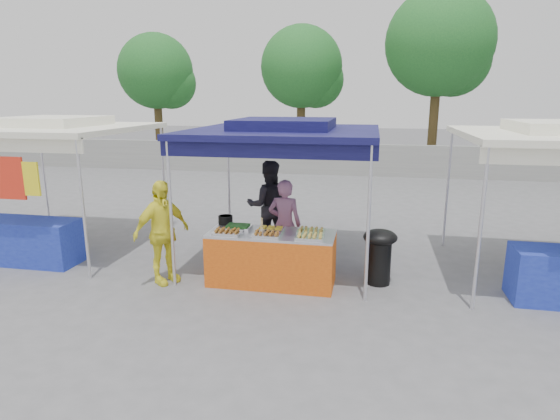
% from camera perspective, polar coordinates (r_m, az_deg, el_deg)
% --- Properties ---
extents(ground_plane, '(80.00, 80.00, 0.00)m').
position_cam_1_polar(ground_plane, '(7.77, -0.87, -8.58)').
color(ground_plane, slate).
extents(back_wall, '(40.00, 0.25, 1.20)m').
position_cam_1_polar(back_wall, '(18.25, 6.37, 6.16)').
color(back_wall, gray).
rests_on(back_wall, ground_plane).
extents(main_canopy, '(3.20, 3.20, 2.57)m').
position_cam_1_polar(main_canopy, '(8.16, 0.51, 9.65)').
color(main_canopy, silver).
rests_on(main_canopy, ground_plane).
extents(neighbor_stall_left, '(3.20, 3.20, 2.57)m').
position_cam_1_polar(neighbor_stall_left, '(9.78, -26.93, 4.30)').
color(neighbor_stall_left, silver).
rests_on(neighbor_stall_left, ground_plane).
extents(tree_0, '(3.42, 3.34, 5.74)m').
position_cam_1_polar(tree_0, '(22.63, -14.49, 15.69)').
color(tree_0, '#49391C').
rests_on(tree_0, ground_plane).
extents(tree_1, '(3.49, 3.43, 5.89)m').
position_cam_1_polar(tree_1, '(20.64, 3.07, 16.62)').
color(tree_1, '#49391C').
rests_on(tree_1, ground_plane).
extents(tree_2, '(4.08, 4.08, 7.02)m').
position_cam_1_polar(tree_2, '(19.98, 19.23, 18.25)').
color(tree_2, '#49391C').
rests_on(tree_2, ground_plane).
extents(vendor_table, '(2.00, 0.80, 0.85)m').
position_cam_1_polar(vendor_table, '(7.52, -1.04, -5.86)').
color(vendor_table, '#DB5713').
rests_on(vendor_table, ground_plane).
extents(food_tray_fl, '(0.42, 0.30, 0.07)m').
position_cam_1_polar(food_tray_fl, '(7.32, -6.46, -2.72)').
color(food_tray_fl, white).
rests_on(food_tray_fl, vendor_table).
extents(food_tray_fm, '(0.42, 0.30, 0.07)m').
position_cam_1_polar(food_tray_fm, '(7.16, -1.64, -3.01)').
color(food_tray_fm, white).
rests_on(food_tray_fm, vendor_table).
extents(food_tray_fr, '(0.42, 0.30, 0.07)m').
position_cam_1_polar(food_tray_fr, '(7.05, 3.65, -3.31)').
color(food_tray_fr, white).
rests_on(food_tray_fr, vendor_table).
extents(food_tray_bl, '(0.42, 0.30, 0.07)m').
position_cam_1_polar(food_tray_bl, '(7.60, -5.15, -2.09)').
color(food_tray_bl, white).
rests_on(food_tray_bl, vendor_table).
extents(food_tray_bm, '(0.42, 0.30, 0.07)m').
position_cam_1_polar(food_tray_bm, '(7.47, -1.12, -2.31)').
color(food_tray_bm, white).
rests_on(food_tray_bm, vendor_table).
extents(food_tray_br, '(0.42, 0.30, 0.07)m').
position_cam_1_polar(food_tray_br, '(7.34, 3.81, -2.63)').
color(food_tray_br, white).
rests_on(food_tray_br, vendor_table).
extents(cooking_pot, '(0.24, 0.24, 0.14)m').
position_cam_1_polar(cooking_pot, '(7.93, -6.66, -1.20)').
color(cooking_pot, black).
rests_on(cooking_pot, vendor_table).
extents(skewer_cup, '(0.08, 0.08, 0.10)m').
position_cam_1_polar(skewer_cup, '(7.19, -2.24, -2.82)').
color(skewer_cup, silver).
rests_on(skewer_cup, vendor_table).
extents(wok_burner, '(0.54, 0.54, 0.91)m').
position_cam_1_polar(wok_burner, '(7.64, 12.04, -5.00)').
color(wok_burner, black).
rests_on(wok_burner, ground_plane).
extents(crate_left, '(0.47, 0.33, 0.28)m').
position_cam_1_polar(crate_left, '(8.33, -3.76, -6.01)').
color(crate_left, '#1628B8').
rests_on(crate_left, ground_plane).
extents(crate_right, '(0.45, 0.32, 0.27)m').
position_cam_1_polar(crate_right, '(8.27, 2.65, -6.18)').
color(crate_right, '#1628B8').
rests_on(crate_right, ground_plane).
extents(crate_stacked, '(0.44, 0.31, 0.27)m').
position_cam_1_polar(crate_stacked, '(8.18, 2.67, -4.42)').
color(crate_stacked, '#1628B8').
rests_on(crate_stacked, crate_right).
extents(vendor_woman, '(0.59, 0.40, 1.58)m').
position_cam_1_polar(vendor_woman, '(8.09, 0.57, -1.76)').
color(vendor_woman, '#9B6388').
rests_on(vendor_woman, ground_plane).
extents(helper_man, '(1.01, 0.88, 1.76)m').
position_cam_1_polar(helper_man, '(9.10, -1.40, 0.55)').
color(helper_man, '#222227').
rests_on(helper_man, ground_plane).
extents(customer_person, '(0.88, 1.05, 1.68)m').
position_cam_1_polar(customer_person, '(7.67, -14.21, -2.66)').
color(customer_person, '#FFF638').
rests_on(customer_person, ground_plane).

